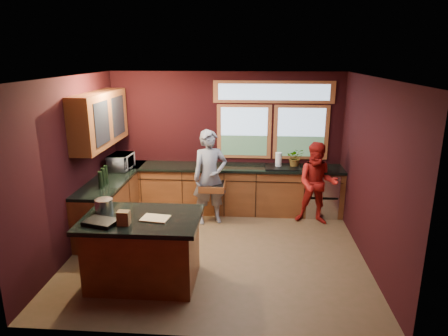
# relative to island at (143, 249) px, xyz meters

# --- Properties ---
(floor) EXTENTS (4.50, 4.50, 0.00)m
(floor) POSITION_rel_island_xyz_m (0.93, 0.92, -0.48)
(floor) COLOR brown
(floor) RESTS_ON ground
(room_shell) EXTENTS (4.52, 4.02, 2.71)m
(room_shell) POSITION_rel_island_xyz_m (0.33, 1.25, 1.32)
(room_shell) COLOR black
(room_shell) RESTS_ON ground
(back_counter) EXTENTS (4.50, 0.64, 0.93)m
(back_counter) POSITION_rel_island_xyz_m (1.13, 2.62, -0.01)
(back_counter) COLOR #572B14
(back_counter) RESTS_ON floor
(left_counter) EXTENTS (0.64, 2.30, 0.93)m
(left_counter) POSITION_rel_island_xyz_m (-1.02, 1.77, -0.01)
(left_counter) COLOR #572B14
(left_counter) RESTS_ON floor
(island) EXTENTS (1.55, 1.05, 0.95)m
(island) POSITION_rel_island_xyz_m (0.00, 0.00, 0.00)
(island) COLOR #572B14
(island) RESTS_ON floor
(person_grey) EXTENTS (0.73, 0.60, 1.73)m
(person_grey) POSITION_rel_island_xyz_m (0.69, 2.07, 0.39)
(person_grey) COLOR slate
(person_grey) RESTS_ON floor
(person_red) EXTENTS (0.82, 0.68, 1.52)m
(person_red) POSITION_rel_island_xyz_m (2.63, 2.17, 0.28)
(person_red) COLOR #A01612
(person_red) RESTS_ON floor
(microwave) EXTENTS (0.39, 0.55, 0.29)m
(microwave) POSITION_rel_island_xyz_m (-0.99, 2.24, 0.60)
(microwave) COLOR #999999
(microwave) RESTS_ON left_counter
(potted_plant) EXTENTS (0.32, 0.28, 0.36)m
(potted_plant) POSITION_rel_island_xyz_m (2.27, 2.67, 0.63)
(potted_plant) COLOR #999999
(potted_plant) RESTS_ON back_counter
(paper_towel) EXTENTS (0.12, 0.12, 0.28)m
(paper_towel) POSITION_rel_island_xyz_m (1.95, 2.62, 0.59)
(paper_towel) COLOR white
(paper_towel) RESTS_ON back_counter
(cutting_board) EXTENTS (0.38, 0.30, 0.02)m
(cutting_board) POSITION_rel_island_xyz_m (0.20, -0.05, 0.48)
(cutting_board) COLOR tan
(cutting_board) RESTS_ON island
(stock_pot) EXTENTS (0.24, 0.24, 0.18)m
(stock_pot) POSITION_rel_island_xyz_m (-0.55, 0.15, 0.56)
(stock_pot) COLOR silver
(stock_pot) RESTS_ON island
(paper_bag) EXTENTS (0.15, 0.12, 0.18)m
(paper_bag) POSITION_rel_island_xyz_m (-0.15, -0.25, 0.56)
(paper_bag) COLOR brown
(paper_bag) RESTS_ON island
(black_tray) EXTENTS (0.46, 0.37, 0.05)m
(black_tray) POSITION_rel_island_xyz_m (-0.45, -0.25, 0.49)
(black_tray) COLOR black
(black_tray) RESTS_ON island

